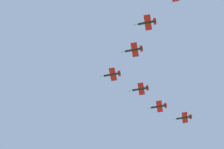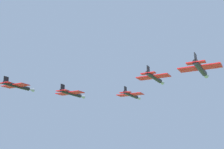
{
  "view_description": "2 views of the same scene",
  "coord_description": "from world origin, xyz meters",
  "px_view_note": "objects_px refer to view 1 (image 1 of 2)",
  "views": [
    {
      "loc": [
        60.38,
        -87.6,
        3.9
      ],
      "look_at": [
        12.09,
        -17.32,
        158.6
      ],
      "focal_mm": 45.89,
      "sensor_mm": 36.0,
      "label": 1
    },
    {
      "loc": [
        75.56,
        53.0,
        139.81
      ],
      "look_at": [
        24.04,
        -12.85,
        163.0
      ],
      "focal_mm": 43.81,
      "sensor_mm": 36.0,
      "label": 2
    }
  ],
  "objects_px": {
    "jet_lead": "(112,75)",
    "jet_port_trail": "(184,118)",
    "jet_port_inner": "(133,50)",
    "jet_port_outer": "(146,23)",
    "jet_starboard_outer": "(158,107)",
    "jet_starboard_inner": "(140,89)"
  },
  "relations": [
    {
      "from": "jet_port_trail",
      "to": "jet_port_outer",
      "type": "bearing_deg",
      "value": 167.3
    },
    {
      "from": "jet_lead",
      "to": "jet_starboard_outer",
      "type": "distance_m",
      "value": 38.38
    },
    {
      "from": "jet_lead",
      "to": "jet_port_trail",
      "type": "relative_size",
      "value": 1.0
    },
    {
      "from": "jet_starboard_inner",
      "to": "jet_lead",
      "type": "bearing_deg",
      "value": 132.3
    },
    {
      "from": "jet_lead",
      "to": "jet_starboard_inner",
      "type": "xyz_separation_m",
      "value": [
        8.66,
        19.42,
        0.91
      ]
    },
    {
      "from": "jet_lead",
      "to": "jet_port_trail",
      "type": "xyz_separation_m",
      "value": [
        20.96,
        56.05,
        1.37
      ]
    },
    {
      "from": "jet_lead",
      "to": "jet_starboard_outer",
      "type": "height_order",
      "value": "jet_lead"
    },
    {
      "from": "jet_port_outer",
      "to": "jet_starboard_outer",
      "type": "xyz_separation_m",
      "value": [
        -22.97,
        52.42,
        -2.26
      ]
    },
    {
      "from": "jet_starboard_inner",
      "to": "jet_port_outer",
      "type": "bearing_deg",
      "value": -167.1
    },
    {
      "from": "jet_lead",
      "to": "jet_port_trail",
      "type": "bearing_deg",
      "value": -44.16
    },
    {
      "from": "jet_lead",
      "to": "jet_port_inner",
      "type": "height_order",
      "value": "jet_lead"
    },
    {
      "from": "jet_port_inner",
      "to": "jet_port_trail",
      "type": "bearing_deg",
      "value": -24.4
    },
    {
      "from": "jet_port_outer",
      "to": "jet_starboard_outer",
      "type": "height_order",
      "value": "jet_port_outer"
    },
    {
      "from": "jet_port_inner",
      "to": "jet_port_outer",
      "type": "height_order",
      "value": "jet_port_outer"
    },
    {
      "from": "jet_port_inner",
      "to": "jet_port_outer",
      "type": "xyz_separation_m",
      "value": [
        14.75,
        -9.16,
        2.03
      ]
    },
    {
      "from": "jet_starboard_inner",
      "to": "jet_port_outer",
      "type": "height_order",
      "value": "jet_port_outer"
    },
    {
      "from": "jet_lead",
      "to": "jet_port_trail",
      "type": "distance_m",
      "value": 59.85
    },
    {
      "from": "jet_lead",
      "to": "jet_port_inner",
      "type": "xyz_separation_m",
      "value": [
        20.14,
        -6.79,
        -0.91
      ]
    },
    {
      "from": "jet_starboard_outer",
      "to": "jet_port_outer",
      "type": "bearing_deg",
      "value": -180.0
    },
    {
      "from": "jet_port_inner",
      "to": "jet_port_trail",
      "type": "relative_size",
      "value": 1.0
    },
    {
      "from": "jet_lead",
      "to": "jet_port_inner",
      "type": "relative_size",
      "value": 1.0
    },
    {
      "from": "jet_starboard_outer",
      "to": "jet_port_inner",
      "type": "bearing_deg",
      "value": 167.1
    }
  ]
}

